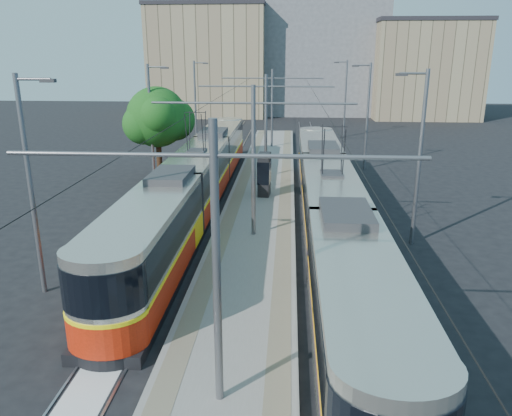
{
  "coord_description": "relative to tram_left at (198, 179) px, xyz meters",
  "views": [
    {
      "loc": [
        1.62,
        -14.52,
        8.6
      ],
      "look_at": [
        0.12,
        8.03,
        1.6
      ],
      "focal_mm": 35.0,
      "sensor_mm": 36.0,
      "label": 1
    }
  ],
  "objects": [
    {
      "name": "tram_right",
      "position": [
        7.2,
        -5.21,
        0.15
      ],
      "size": [
        2.43,
        31.36,
        5.5
      ],
      "color": "black",
      "rests_on": "ground"
    },
    {
      "name": "building_centre",
      "position": [
        9.6,
        50.87,
        6.75
      ],
      "size": [
        18.36,
        14.28,
        16.89
      ],
      "color": "gray",
      "rests_on": "ground"
    },
    {
      "name": "building_right",
      "position": [
        23.6,
        44.87,
        4.87
      ],
      "size": [
        14.28,
        10.2,
        13.13
      ],
      "color": "#998968",
      "rests_on": "ground"
    },
    {
      "name": "rails",
      "position": [
        3.6,
        3.87,
        -1.69
      ],
      "size": [
        8.71,
        70.0,
        0.03
      ],
      "color": "gray",
      "rests_on": "ground"
    },
    {
      "name": "building_left",
      "position": [
        -6.4,
        46.87,
        5.94
      ],
      "size": [
        16.32,
        12.24,
        15.27
      ],
      "color": "#998968",
      "rests_on": "ground"
    },
    {
      "name": "ground",
      "position": [
        3.6,
        -13.13,
        -1.71
      ],
      "size": [
        160.0,
        160.0,
        0.0
      ],
      "primitive_type": "plane",
      "color": "black",
      "rests_on": "ground"
    },
    {
      "name": "street_lamps",
      "position": [
        3.6,
        7.87,
        2.48
      ],
      "size": [
        15.18,
        38.22,
        8.0
      ],
      "color": "slate",
      "rests_on": "ground"
    },
    {
      "name": "shelter",
      "position": [
        3.76,
        1.78,
        -0.03
      ],
      "size": [
        0.82,
        1.24,
        2.62
      ],
      "rotation": [
        0.0,
        0.0,
        -0.08
      ],
      "color": "black",
      "rests_on": "platform"
    },
    {
      "name": "tactile_strip_left",
      "position": [
        2.15,
        3.87,
        -1.4
      ],
      "size": [
        0.7,
        50.0,
        0.01
      ],
      "primitive_type": "cube",
      "color": "gray",
      "rests_on": "platform"
    },
    {
      "name": "catenary",
      "position": [
        3.6,
        1.02,
        2.82
      ],
      "size": [
        9.2,
        70.0,
        7.0
      ],
      "color": "slate",
      "rests_on": "platform"
    },
    {
      "name": "tram_left",
      "position": [
        0.0,
        0.0,
        0.0
      ],
      "size": [
        2.43,
        31.88,
        5.5
      ],
      "color": "black",
      "rests_on": "ground"
    },
    {
      "name": "tree",
      "position": [
        -3.49,
        6.1,
        2.72
      ],
      "size": [
        4.51,
        4.17,
        6.55
      ],
      "color": "#382314",
      "rests_on": "ground"
    },
    {
      "name": "tactile_strip_right",
      "position": [
        5.05,
        3.87,
        -1.4
      ],
      "size": [
        0.7,
        50.0,
        0.01
      ],
      "primitive_type": "cube",
      "color": "gray",
      "rests_on": "platform"
    },
    {
      "name": "platform",
      "position": [
        3.6,
        3.87,
        -1.56
      ],
      "size": [
        4.0,
        50.0,
        0.3
      ],
      "primitive_type": "cube",
      "color": "gray",
      "rests_on": "ground"
    },
    {
      "name": "track_arrow",
      "position": [
        -0.0,
        -16.13,
        -1.7
      ],
      "size": [
        1.2,
        5.0,
        0.01
      ],
      "primitive_type": "cube",
      "color": "silver",
      "rests_on": "ground"
    }
  ]
}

